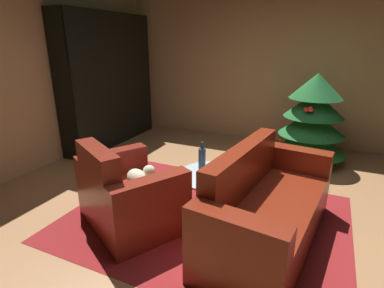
{
  "coord_description": "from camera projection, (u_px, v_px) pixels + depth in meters",
  "views": [
    {
      "loc": [
        0.86,
        -2.74,
        1.79
      ],
      "look_at": [
        -0.47,
        0.18,
        0.7
      ],
      "focal_mm": 28.29,
      "sensor_mm": 36.0,
      "label": 1
    }
  ],
  "objects": [
    {
      "name": "ground_plane",
      "position": [
        225.0,
        216.0,
        3.28
      ],
      "size": [
        7.08,
        7.08,
        0.0
      ],
      "primitive_type": "plane",
      "color": "#AF794E"
    },
    {
      "name": "wall_back",
      "position": [
        280.0,
        68.0,
        5.36
      ],
      "size": [
        6.02,
        0.06,
        2.68
      ],
      "primitive_type": "cube",
      "color": "tan",
      "rests_on": "ground"
    },
    {
      "name": "wall_left",
      "position": [
        15.0,
        77.0,
        4.02
      ],
      "size": [
        0.06,
        5.91,
        2.68
      ],
      "primitive_type": "cube",
      "color": "tan",
      "rests_on": "ground"
    },
    {
      "name": "area_rug",
      "position": [
        206.0,
        217.0,
        3.24
      ],
      "size": [
        2.85,
        2.24,
        0.01
      ],
      "primitive_type": "cube",
      "color": "maroon",
      "rests_on": "ground"
    },
    {
      "name": "bookshelf_unit",
      "position": [
        114.0,
        79.0,
        5.44
      ],
      "size": [
        0.38,
        2.1,
        2.26
      ],
      "color": "black",
      "rests_on": "ground"
    },
    {
      "name": "armchair_red",
      "position": [
        128.0,
        196.0,
        3.05
      ],
      "size": [
        1.29,
        1.19,
        0.88
      ],
      "color": "maroon",
      "rests_on": "ground"
    },
    {
      "name": "couch_red",
      "position": [
        266.0,
        210.0,
        2.81
      ],
      "size": [
        0.98,
        1.87,
        0.89
      ],
      "color": "maroon",
      "rests_on": "ground"
    },
    {
      "name": "coffee_table",
      "position": [
        214.0,
        178.0,
        3.19
      ],
      "size": [
        0.76,
        0.76,
        0.47
      ],
      "color": "black",
      "rests_on": "ground"
    },
    {
      "name": "book_stack_on_table",
      "position": [
        218.0,
        171.0,
        3.09
      ],
      "size": [
        0.22,
        0.18,
        0.15
      ],
      "color": "#CDBA55",
      "rests_on": "coffee_table"
    },
    {
      "name": "bottle_on_table",
      "position": [
        202.0,
        158.0,
        3.3
      ],
      "size": [
        0.08,
        0.08,
        0.31
      ],
      "color": "navy",
      "rests_on": "coffee_table"
    },
    {
      "name": "decorated_tree",
      "position": [
        313.0,
        119.0,
        4.55
      ],
      "size": [
        1.07,
        1.07,
        1.37
      ],
      "color": "brown",
      "rests_on": "ground"
    }
  ]
}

